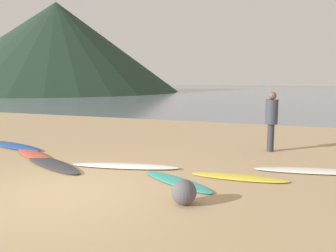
% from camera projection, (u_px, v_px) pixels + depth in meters
% --- Properties ---
extents(ground_plane, '(120.00, 120.00, 0.20)m').
position_uv_depth(ground_plane, '(202.00, 127.00, 15.50)').
color(ground_plane, tan).
rests_on(ground_plane, ground).
extents(ocean_water, '(140.00, 100.00, 0.01)m').
position_uv_depth(ocean_water, '(274.00, 90.00, 62.75)').
color(ocean_water, slate).
rests_on(ocean_water, ground).
extents(headland_hill, '(39.98, 39.98, 14.56)m').
position_uv_depth(headland_hill, '(58.00, 48.00, 55.44)').
color(headland_hill, '#1E3323').
rests_on(headland_hill, ground).
extents(surfboard_0, '(2.70, 1.16, 0.10)m').
position_uv_depth(surfboard_0, '(14.00, 146.00, 10.42)').
color(surfboard_0, '#1E479E').
rests_on(surfboard_0, ground).
extents(surfboard_1, '(2.21, 1.52, 0.07)m').
position_uv_depth(surfboard_1, '(34.00, 155.00, 9.23)').
color(surfboard_1, '#D84C38').
rests_on(surfboard_1, ground).
extents(surfboard_2, '(2.55, 1.58, 0.07)m').
position_uv_depth(surfboard_2, '(52.00, 164.00, 8.25)').
color(surfboard_2, '#333338').
rests_on(surfboard_2, ground).
extents(surfboard_3, '(2.66, 1.02, 0.09)m').
position_uv_depth(surfboard_3, '(125.00, 166.00, 8.01)').
color(surfboard_3, white).
rests_on(surfboard_3, ground).
extents(surfboard_4, '(1.93, 1.34, 0.06)m').
position_uv_depth(surfboard_4, '(177.00, 181.00, 6.85)').
color(surfboard_4, teal).
rests_on(surfboard_4, ground).
extents(surfboard_5, '(2.07, 0.57, 0.06)m').
position_uv_depth(surfboard_5, '(239.00, 177.00, 7.13)').
color(surfboard_5, yellow).
rests_on(surfboard_5, ground).
extents(surfboard_6, '(2.69, 0.99, 0.08)m').
position_uv_depth(surfboard_6, '(314.00, 171.00, 7.59)').
color(surfboard_6, silver).
rests_on(surfboard_6, ground).
extents(person_1, '(0.35, 0.35, 1.75)m').
position_uv_depth(person_1, '(271.00, 116.00, 9.70)').
color(person_1, '#2D2D38').
rests_on(person_1, ground).
extents(beach_rock_near, '(0.43, 0.43, 0.43)m').
position_uv_depth(beach_rock_near, '(184.00, 192.00, 5.64)').
color(beach_rock_near, '#4E4C51').
rests_on(beach_rock_near, ground).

